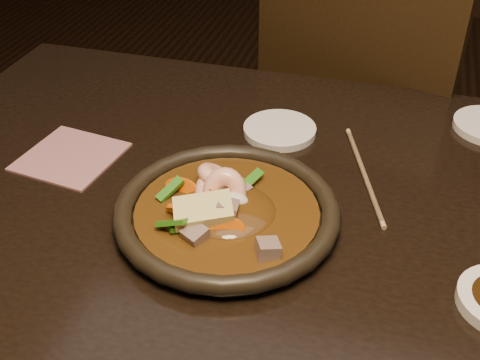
# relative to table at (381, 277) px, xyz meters

# --- Properties ---
(table) EXTENTS (1.60, 0.90, 0.75)m
(table) POSITION_rel_table_xyz_m (0.00, 0.00, 0.00)
(table) COLOR black
(table) RESTS_ON floor
(chair) EXTENTS (0.56, 0.56, 0.95)m
(chair) POSITION_rel_table_xyz_m (-0.08, 0.63, -0.16)
(chair) COLOR black
(chair) RESTS_ON floor
(plate) EXTENTS (0.31, 0.31, 0.03)m
(plate) POSITION_rel_table_xyz_m (-0.22, -0.03, 0.09)
(plate) COLOR black
(plate) RESTS_ON table
(stirfry) EXTENTS (0.20, 0.19, 0.07)m
(stirfry) POSITION_rel_table_xyz_m (-0.23, -0.03, 0.10)
(stirfry) COLOR #3D230B
(stirfry) RESTS_ON plate
(saucer_left) EXTENTS (0.12, 0.12, 0.01)m
(saucer_left) POSITION_rel_table_xyz_m (-0.20, 0.22, 0.08)
(saucer_left) COLOR silver
(saucer_left) RESTS_ON table
(chopsticks) EXTENTS (0.09, 0.25, 0.01)m
(chopsticks) POSITION_rel_table_xyz_m (-0.05, 0.13, 0.08)
(chopsticks) COLOR tan
(chopsticks) RESTS_ON table
(napkin) EXTENTS (0.16, 0.16, 0.00)m
(napkin) POSITION_rel_table_xyz_m (-0.51, 0.05, 0.08)
(napkin) COLOR #945B5F
(napkin) RESTS_ON table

